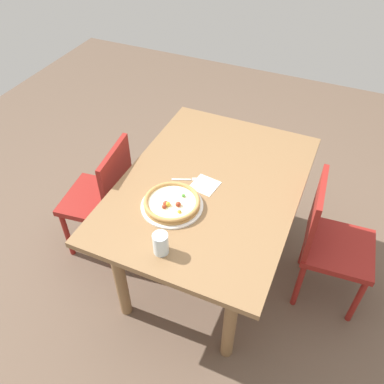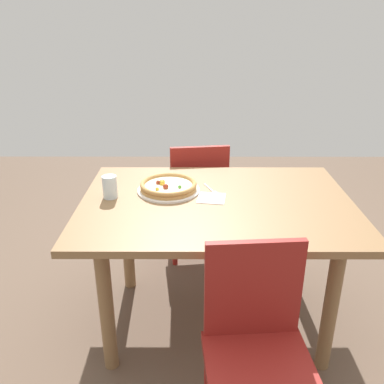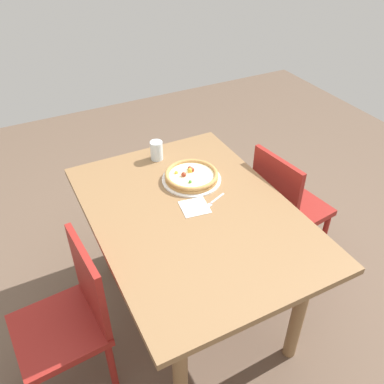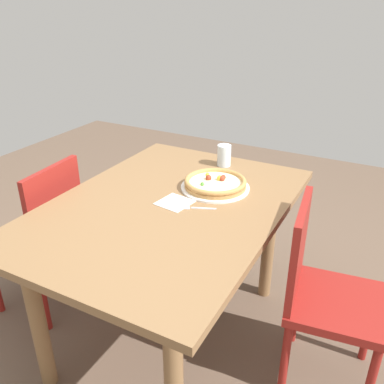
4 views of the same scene
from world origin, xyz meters
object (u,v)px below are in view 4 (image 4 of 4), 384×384
object	(u,v)px
dining_table	(168,224)
drinking_glass	(224,155)
fork	(194,208)
napkin	(175,203)
chair_near	(322,291)
chair_far	(43,233)
plate	(215,187)
pizza	(215,183)

from	to	relation	value
dining_table	drinking_glass	distance (m)	0.57
fork	napkin	world-z (taller)	fork
chair_near	fork	bearing A→B (deg)	-90.24
dining_table	chair_far	xyz separation A→B (m)	(-0.12, 0.71, -0.18)
plate	pizza	xyz separation A→B (m)	(0.00, 0.00, 0.03)
chair_far	pizza	bearing A→B (deg)	-70.05
plate	napkin	size ratio (longest dim) A/B	2.39
dining_table	chair_near	world-z (taller)	chair_near
pizza	napkin	world-z (taller)	pizza
chair_far	plate	size ratio (longest dim) A/B	2.59
chair_far	plate	bearing A→B (deg)	-70.10
dining_table	fork	bearing A→B (deg)	-81.16
chair_far	napkin	bearing A→B (deg)	-82.90
chair_near	pizza	world-z (taller)	chair_near
plate	chair_far	bearing A→B (deg)	114.22
dining_table	plate	bearing A→B (deg)	-25.98
chair_far	drinking_glass	xyz separation A→B (m)	(0.67, -0.74, 0.35)
fork	plate	bearing A→B (deg)	-110.56
chair_far	napkin	distance (m)	0.80
dining_table	plate	distance (m)	0.30
pizza	plate	bearing A→B (deg)	-162.42
chair_near	dining_table	bearing A→B (deg)	-89.91
chair_far	drinking_glass	world-z (taller)	drinking_glass
chair_far	napkin	size ratio (longest dim) A/B	6.19
dining_table	fork	world-z (taller)	fork
plate	napkin	world-z (taller)	plate
dining_table	napkin	bearing A→B (deg)	-45.00
napkin	fork	bearing A→B (deg)	-93.08
plate	pizza	size ratio (longest dim) A/B	1.11
fork	napkin	bearing A→B (deg)	-25.18
plate	chair_near	bearing A→B (deg)	-105.25
pizza	chair_far	bearing A→B (deg)	114.26
dining_table	plate	size ratio (longest dim) A/B	4.11
pizza	drinking_glass	xyz separation A→B (m)	(0.29, 0.08, 0.03)
dining_table	chair_far	bearing A→B (deg)	99.81
chair_near	drinking_glass	distance (m)	0.88
chair_near	chair_far	distance (m)	1.43
chair_far	pizza	xyz separation A→B (m)	(0.37, -0.83, 0.32)
dining_table	fork	distance (m)	0.17
chair_far	napkin	xyz separation A→B (m)	(0.15, -0.73, 0.29)
plate	drinking_glass	size ratio (longest dim) A/B	2.86
napkin	plate	bearing A→B (deg)	-23.23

